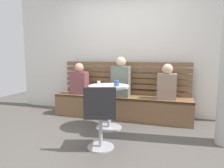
{
  "coord_description": "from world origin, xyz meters",
  "views": [
    {
      "loc": [
        1.06,
        -2.69,
        1.23
      ],
      "look_at": [
        -0.02,
        0.66,
        0.75
      ],
      "focal_mm": 33.18,
      "sensor_mm": 36.0,
      "label": 1
    }
  ],
  "objects_px": {
    "cup_mug_blue": "(117,83)",
    "plate_small": "(102,87)",
    "booth_bench": "(121,107)",
    "cafe_table": "(109,98)",
    "person_child_left": "(79,80)",
    "person_adult": "(121,79)",
    "white_chair": "(100,115)",
    "person_child_middle": "(167,84)",
    "cup_espresso_small": "(99,83)"
  },
  "relations": [
    {
      "from": "cup_mug_blue",
      "to": "plate_small",
      "type": "height_order",
      "value": "cup_mug_blue"
    },
    {
      "from": "cup_mug_blue",
      "to": "plate_small",
      "type": "distance_m",
      "value": 0.27
    },
    {
      "from": "booth_bench",
      "to": "plate_small",
      "type": "bearing_deg",
      "value": -95.36
    },
    {
      "from": "cafe_table",
      "to": "person_child_left",
      "type": "distance_m",
      "value": 1.1
    },
    {
      "from": "person_adult",
      "to": "person_child_left",
      "type": "xyz_separation_m",
      "value": [
        -0.9,
        0.02,
        -0.06
      ]
    },
    {
      "from": "white_chair",
      "to": "person_child_middle",
      "type": "distance_m",
      "value": 1.65
    },
    {
      "from": "white_chair",
      "to": "person_adult",
      "type": "relative_size",
      "value": 1.1
    },
    {
      "from": "cafe_table",
      "to": "cup_mug_blue",
      "type": "distance_m",
      "value": 0.31
    },
    {
      "from": "person_adult",
      "to": "person_child_middle",
      "type": "xyz_separation_m",
      "value": [
        0.88,
        0.02,
        -0.06
      ]
    },
    {
      "from": "white_chair",
      "to": "person_adult",
      "type": "bearing_deg",
      "value": 94.98
    },
    {
      "from": "white_chair",
      "to": "cup_espresso_small",
      "type": "distance_m",
      "value": 1.03
    },
    {
      "from": "person_child_left",
      "to": "plate_small",
      "type": "distance_m",
      "value": 1.19
    },
    {
      "from": "cup_mug_blue",
      "to": "cafe_table",
      "type": "bearing_deg",
      "value": 164.71
    },
    {
      "from": "white_chair",
      "to": "cup_mug_blue",
      "type": "distance_m",
      "value": 0.84
    },
    {
      "from": "person_child_left",
      "to": "cup_espresso_small",
      "type": "distance_m",
      "value": 0.85
    },
    {
      "from": "booth_bench",
      "to": "cafe_table",
      "type": "bearing_deg",
      "value": -93.22
    },
    {
      "from": "booth_bench",
      "to": "person_child_middle",
      "type": "height_order",
      "value": "person_child_middle"
    },
    {
      "from": "plate_small",
      "to": "booth_bench",
      "type": "bearing_deg",
      "value": 84.64
    },
    {
      "from": "cafe_table",
      "to": "plate_small",
      "type": "relative_size",
      "value": 4.35
    },
    {
      "from": "person_child_middle",
      "to": "cup_mug_blue",
      "type": "height_order",
      "value": "person_child_middle"
    },
    {
      "from": "person_child_middle",
      "to": "white_chair",
      "type": "bearing_deg",
      "value": -117.34
    },
    {
      "from": "white_chair",
      "to": "cup_mug_blue",
      "type": "xyz_separation_m",
      "value": [
        -0.01,
        0.77,
        0.32
      ]
    },
    {
      "from": "booth_bench",
      "to": "cafe_table",
      "type": "xyz_separation_m",
      "value": [
        -0.04,
        -0.66,
        0.3
      ]
    },
    {
      "from": "person_adult",
      "to": "cup_espresso_small",
      "type": "height_order",
      "value": "person_adult"
    },
    {
      "from": "booth_bench",
      "to": "person_child_left",
      "type": "height_order",
      "value": "person_child_left"
    },
    {
      "from": "person_child_left",
      "to": "plate_small",
      "type": "height_order",
      "value": "person_child_left"
    },
    {
      "from": "person_child_middle",
      "to": "plate_small",
      "type": "distance_m",
      "value": 1.29
    },
    {
      "from": "booth_bench",
      "to": "cup_mug_blue",
      "type": "distance_m",
      "value": 0.9
    },
    {
      "from": "cup_espresso_small",
      "to": "cafe_table",
      "type": "bearing_deg",
      "value": -24.09
    },
    {
      "from": "person_adult",
      "to": "booth_bench",
      "type": "bearing_deg",
      "value": 82.49
    },
    {
      "from": "white_chair",
      "to": "person_child_left",
      "type": "bearing_deg",
      "value": 125.18
    },
    {
      "from": "plate_small",
      "to": "person_child_middle",
      "type": "bearing_deg",
      "value": 42.19
    },
    {
      "from": "booth_bench",
      "to": "person_child_left",
      "type": "xyz_separation_m",
      "value": [
        -0.9,
        -0.01,
        0.5
      ]
    },
    {
      "from": "white_chair",
      "to": "person_child_middle",
      "type": "bearing_deg",
      "value": 62.66
    },
    {
      "from": "booth_bench",
      "to": "cup_espresso_small",
      "type": "distance_m",
      "value": 0.82
    },
    {
      "from": "person_adult",
      "to": "cup_espresso_small",
      "type": "distance_m",
      "value": 0.58
    },
    {
      "from": "person_child_middle",
      "to": "cup_mug_blue",
      "type": "relative_size",
      "value": 6.83
    },
    {
      "from": "booth_bench",
      "to": "cup_mug_blue",
      "type": "height_order",
      "value": "cup_mug_blue"
    },
    {
      "from": "white_chair",
      "to": "booth_bench",
      "type": "bearing_deg",
      "value": 94.69
    },
    {
      "from": "booth_bench",
      "to": "cafe_table",
      "type": "relative_size",
      "value": 3.65
    },
    {
      "from": "cup_espresso_small",
      "to": "plate_small",
      "type": "height_order",
      "value": "cup_espresso_small"
    },
    {
      "from": "person_adult",
      "to": "cafe_table",
      "type": "bearing_deg",
      "value": -92.98
    },
    {
      "from": "person_adult",
      "to": "plate_small",
      "type": "height_order",
      "value": "person_adult"
    },
    {
      "from": "cup_mug_blue",
      "to": "white_chair",
      "type": "bearing_deg",
      "value": -89.18
    },
    {
      "from": "white_chair",
      "to": "cup_espresso_small",
      "type": "bearing_deg",
      "value": 112.39
    },
    {
      "from": "person_child_left",
      "to": "cafe_table",
      "type": "bearing_deg",
      "value": -36.54
    },
    {
      "from": "booth_bench",
      "to": "cup_mug_blue",
      "type": "bearing_deg",
      "value": -81.07
    },
    {
      "from": "person_adult",
      "to": "person_child_middle",
      "type": "height_order",
      "value": "person_adult"
    },
    {
      "from": "cafe_table",
      "to": "cup_mug_blue",
      "type": "height_order",
      "value": "cup_mug_blue"
    },
    {
      "from": "booth_bench",
      "to": "plate_small",
      "type": "xyz_separation_m",
      "value": [
        -0.08,
        -0.88,
        0.52
      ]
    }
  ]
}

